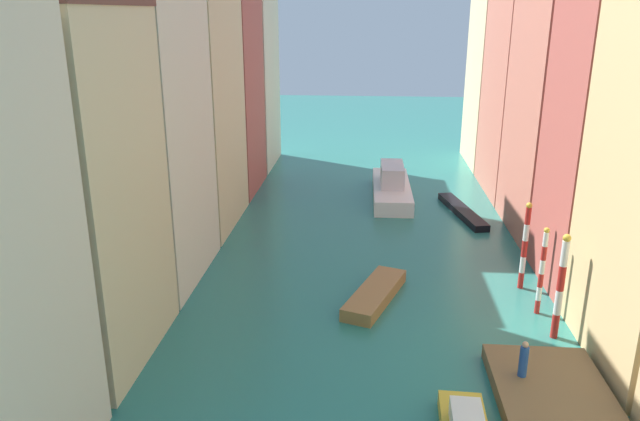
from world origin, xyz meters
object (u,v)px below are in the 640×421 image
object	(u,v)px
waterfront_dock	(554,398)
mooring_pole_1	(542,270)
motorboat_1	(375,294)
mooring_pole_2	(525,245)
person_on_dock	(524,360)
vaporetto_white	(392,186)
mooring_pole_0	(560,286)
gondola_black	(462,211)

from	to	relation	value
waterfront_dock	mooring_pole_1	xyz separation A→B (m)	(1.34, 7.93, 2.10)
motorboat_1	mooring_pole_2	bearing A→B (deg)	15.20
person_on_dock	vaporetto_white	xyz separation A→B (m)	(-4.56, 27.06, -0.40)
person_on_dock	mooring_pole_1	distance (m)	7.37
waterfront_dock	mooring_pole_0	xyz separation A→B (m)	(1.52, 5.47, 2.40)
waterfront_dock	gondola_black	xyz separation A→B (m)	(-0.28, 24.06, -0.06)
gondola_black	mooring_pole_2	bearing A→B (deg)	-83.65
vaporetto_white	mooring_pole_0	bearing A→B (deg)	-72.48
person_on_dock	motorboat_1	bearing A→B (deg)	128.05
mooring_pole_0	motorboat_1	xyz separation A→B (m)	(-8.60, 3.25, -2.36)
mooring_pole_1	gondola_black	size ratio (longest dim) A/B	0.56
waterfront_dock	motorboat_1	bearing A→B (deg)	129.07
person_on_dock	vaporetto_white	size ratio (longest dim) A/B	0.15
motorboat_1	person_on_dock	bearing A→B (deg)	-51.95
vaporetto_white	motorboat_1	size ratio (longest dim) A/B	1.71
mooring_pole_0	motorboat_1	size ratio (longest dim) A/B	0.84
vaporetto_white	mooring_pole_1	bearing A→B (deg)	-70.96
vaporetto_white	waterfront_dock	bearing A→B (deg)	-78.68
person_on_dock	vaporetto_white	world-z (taller)	vaporetto_white
mooring_pole_2	motorboat_1	bearing A→B (deg)	-164.80
mooring_pole_0	mooring_pole_2	bearing A→B (deg)	93.55
gondola_black	mooring_pole_0	bearing A→B (deg)	-84.47
mooring_pole_2	gondola_black	xyz separation A→B (m)	(-1.46, 13.10, -2.34)
person_on_dock	waterfront_dock	bearing A→B (deg)	-44.22
mooring_pole_0	mooring_pole_1	distance (m)	2.48
person_on_dock	mooring_pole_2	distance (m)	10.25
person_on_dock	mooring_pole_0	world-z (taller)	mooring_pole_0
vaporetto_white	gondola_black	distance (m)	6.73
vaporetto_white	mooring_pole_2	bearing A→B (deg)	-68.34
mooring_pole_0	gondola_black	world-z (taller)	mooring_pole_0
mooring_pole_2	vaporetto_white	size ratio (longest dim) A/B	0.47
waterfront_dock	person_on_dock	world-z (taller)	person_on_dock
mooring_pole_2	gondola_black	distance (m)	13.39
mooring_pole_1	waterfront_dock	bearing A→B (deg)	-99.58
waterfront_dock	mooring_pole_2	world-z (taller)	mooring_pole_2
vaporetto_white	gondola_black	size ratio (longest dim) A/B	1.28
gondola_black	waterfront_dock	bearing A→B (deg)	-89.33
motorboat_1	vaporetto_white	bearing A→B (deg)	85.71
person_on_dock	mooring_pole_0	size ratio (longest dim) A/B	0.30
person_on_dock	motorboat_1	distance (m)	9.81
mooring_pole_1	mooring_pole_0	bearing A→B (deg)	-85.77
person_on_dock	gondola_black	world-z (taller)	person_on_dock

